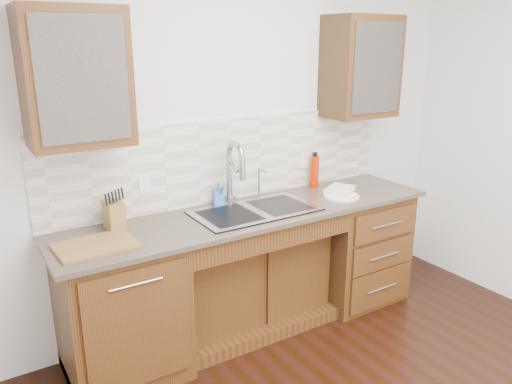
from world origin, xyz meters
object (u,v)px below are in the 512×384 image
soap_bottle (219,194)px  plate (341,196)px  cutting_board (96,246)px  knife_block (114,215)px  water_bottle (314,172)px

soap_bottle → plate: soap_bottle is taller
soap_bottle → cutting_board: (-0.94, -0.30, -0.07)m
knife_block → cutting_board: knife_block is taller
water_bottle → cutting_board: size_ratio=0.59×
plate → cutting_board: (-1.79, 0.03, 0.00)m
water_bottle → plate: water_bottle is taller
soap_bottle → water_bottle: (0.84, -0.02, 0.05)m
plate → knife_block: (-1.61, 0.25, 0.08)m
water_bottle → knife_block: water_bottle is taller
water_bottle → knife_block: size_ratio=1.41×
water_bottle → cutting_board: water_bottle is taller
knife_block → soap_bottle: bearing=4.4°
water_bottle → cutting_board: (-1.78, -0.29, -0.12)m
plate → cutting_board: size_ratio=0.61×
soap_bottle → knife_block: bearing=-156.6°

